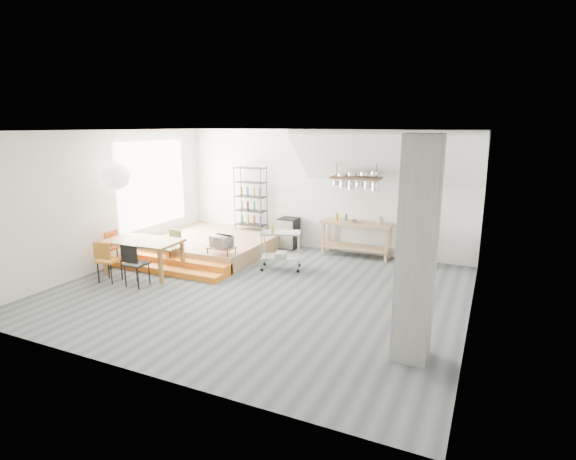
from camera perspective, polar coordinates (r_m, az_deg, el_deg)
The scene contains 26 objects.
floor at distance 9.33m, azimuth -3.60°, elevation -7.57°, with size 8.00×8.00×0.00m, color #495255.
wall_back at distance 12.04m, azimuth 4.27°, elevation 5.01°, with size 8.00×0.04×3.20m, color silver.
wall_left at distance 11.34m, azimuth -21.83°, elevation 3.60°, with size 0.04×7.00×3.20m, color silver.
wall_right at distance 7.85m, azimuth 22.86°, elevation -0.40°, with size 0.04×7.00×3.20m, color silver.
ceiling at distance 8.73m, azimuth -3.91°, elevation 12.48°, with size 8.00×7.00×0.02m, color white.
slope_ceiling at distance 10.85m, azimuth 12.24°, elevation 8.91°, with size 4.40×1.80×0.15m, color white.
window_pane at distance 12.37m, azimuth -16.81°, elevation 5.64°, with size 0.02×2.50×2.20m, color white.
platform at distance 12.15m, azimuth -9.51°, elevation -1.80°, with size 3.00×3.00×0.40m, color #96764B.
step_lower at distance 10.71m, azimuth -15.37°, elevation -4.90°, with size 3.00×0.35×0.13m, color orange.
step_upper at distance 10.94m, azimuth -14.21°, elevation -4.08°, with size 3.00×0.35×0.27m, color orange.
concrete_column at distance 6.45m, azimuth 16.05°, elevation -2.65°, with size 0.50×0.50×3.20m, color gray.
kitchen_counter at distance 11.55m, azimuth 8.68°, elevation -0.37°, with size 1.80×0.60×0.91m.
stove at distance 11.30m, azimuth 15.48°, elevation -1.77°, with size 0.60×0.60×1.18m.
pot_rack at distance 11.10m, azimuth 8.72°, elevation 6.16°, with size 1.20×0.50×1.43m.
wire_shelving at distance 12.65m, azimuth -4.76°, elevation 4.15°, with size 0.88×0.38×1.80m.
microwave_shelf at distance 10.47m, azimuth -8.44°, elevation -2.24°, with size 0.60×0.40×0.16m.
paper_lantern at distance 10.72m, azimuth -20.98°, elevation 6.41°, with size 0.60×0.60×0.60m, color white.
dining_table at distance 10.58m, azimuth -17.92°, elevation -1.65°, with size 1.73×1.03×0.80m.
chair_mustard at distance 10.32m, azimuth -22.07°, elevation -3.30°, with size 0.47×0.47×0.92m.
chair_black at distance 9.84m, azimuth -19.01°, elevation -3.78°, with size 0.43×0.43×0.93m.
chair_olive at distance 11.06m, azimuth -14.49°, elevation -1.81°, with size 0.45×0.45×0.87m.
chair_red at distance 11.29m, azimuth -21.88°, elevation -1.90°, with size 0.45×0.45×0.92m.
rolling_cart at distance 10.44m, azimuth -0.92°, elevation -1.93°, with size 1.02×0.77×0.90m.
mini_fridge at distance 12.30m, azimuth 0.08°, elevation -0.38°, with size 0.49×0.49×0.84m, color black.
microwave at distance 10.43m, azimuth -8.47°, elevation -1.43°, with size 0.49×0.33×0.27m, color beige.
bowl at distance 11.45m, azimuth 8.43°, elevation 1.12°, with size 0.23×0.23×0.06m, color silver.
Camera 1 is at (4.19, -7.66, 3.30)m, focal length 28.00 mm.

